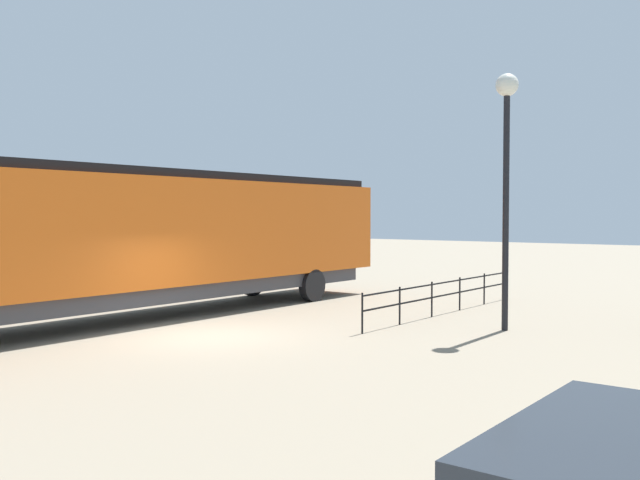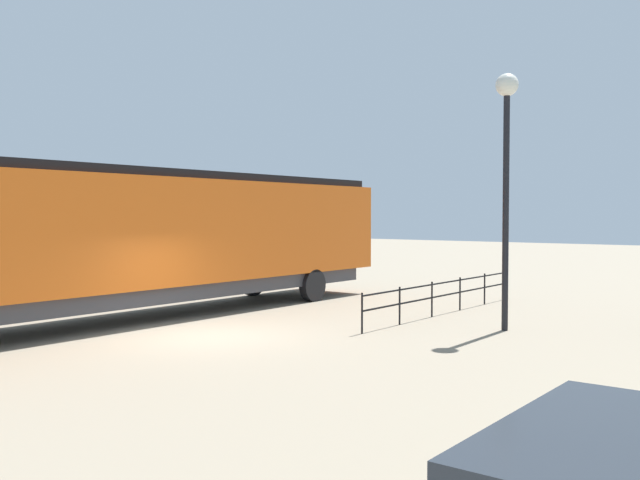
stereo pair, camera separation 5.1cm
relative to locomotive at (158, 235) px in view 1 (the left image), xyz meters
The scene contains 4 objects.
ground_plane 4.53m from the locomotive, 22.58° to the right, with size 120.00×120.00×0.00m, color gray.
locomotive is the anchor object (origin of this frame).
lamp_post 10.07m from the locomotive, 22.83° to the left, with size 0.58×0.58×6.53m.
platform_fence 8.69m from the locomotive, 41.26° to the left, with size 0.05×9.00×1.02m.
Camera 1 is at (12.51, -11.65, 2.96)m, focal length 39.11 mm.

